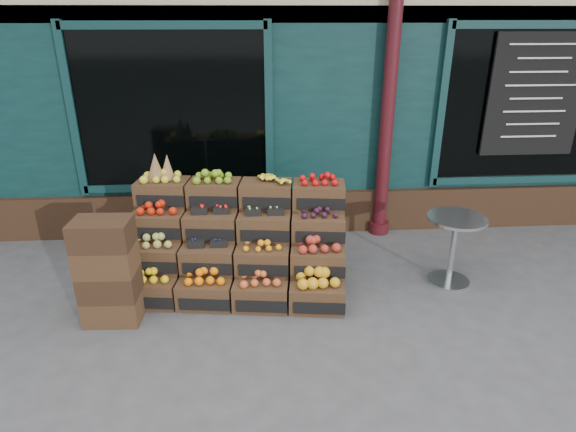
{
  "coord_description": "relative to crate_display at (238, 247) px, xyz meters",
  "views": [
    {
      "loc": [
        -0.54,
        -4.16,
        2.89
      ],
      "look_at": [
        -0.2,
        0.7,
        0.85
      ],
      "focal_mm": 30.0,
      "sensor_mm": 36.0,
      "label": 1
    }
  ],
  "objects": [
    {
      "name": "bistro_table",
      "position": [
        2.44,
        -0.18,
        0.06
      ],
      "size": [
        0.65,
        0.65,
        0.82
      ],
      "rotation": [
        0.0,
        0.0,
        0.01
      ],
      "color": "silver",
      "rests_on": "ground"
    },
    {
      "name": "crate_display",
      "position": [
        0.0,
        0.0,
        0.0
      ],
      "size": [
        2.49,
        1.43,
        1.48
      ],
      "rotation": [
        0.0,
        0.0,
        -0.13
      ],
      "color": "#422B1A",
      "rests_on": "ground"
    },
    {
      "name": "spare_crates",
      "position": [
        -1.26,
        -0.67,
        0.1
      ],
      "size": [
        0.57,
        0.41,
        1.1
      ],
      "rotation": [
        0.0,
        0.0,
        -0.04
      ],
      "color": "#422B1A",
      "rests_on": "ground"
    },
    {
      "name": "shop_facade",
      "position": [
        0.76,
        4.33,
        1.94
      ],
      "size": [
        12.0,
        6.24,
        4.8
      ],
      "color": "#0D2C2C",
      "rests_on": "ground"
    },
    {
      "name": "ground",
      "position": [
        0.76,
        -0.78,
        -0.46
      ],
      "size": [
        60.0,
        60.0,
        0.0
      ],
      "primitive_type": "plane",
      "color": "#464649",
      "rests_on": "ground"
    },
    {
      "name": "shopkeeper",
      "position": [
        -0.78,
        2.04,
        0.48
      ],
      "size": [
        0.72,
        0.5,
        1.87
      ],
      "primitive_type": "imported",
      "rotation": [
        0.0,
        0.0,
        3.06
      ],
      "color": "#1A5C2B",
      "rests_on": "ground"
    }
  ]
}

